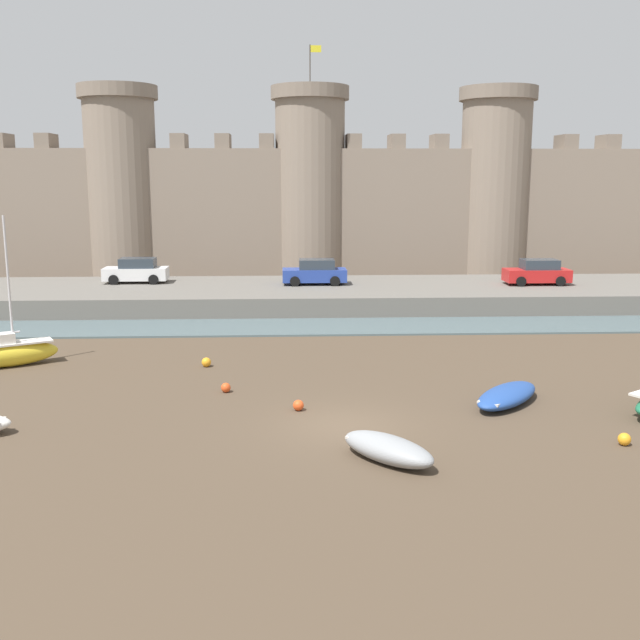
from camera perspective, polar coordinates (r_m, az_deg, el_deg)
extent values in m
plane|color=#4C3D2D|center=(25.08, 1.84, -8.07)|extent=(160.00, 160.00, 0.00)
cube|color=slate|center=(40.73, 0.11, -0.51)|extent=(80.00, 4.50, 0.10)
cube|color=#666059|center=(47.76, -0.29, 1.89)|extent=(69.86, 10.00, 1.23)
cube|color=gray|center=(59.01, -0.74, 7.98)|extent=(57.86, 2.80, 10.13)
cylinder|color=gray|center=(60.25, -14.82, 9.42)|extent=(5.31, 5.31, 13.77)
cylinder|color=#796B5D|center=(60.54, -15.18, 16.41)|extent=(5.95, 5.95, 1.00)
cylinder|color=gray|center=(58.94, -0.75, 9.75)|extent=(5.31, 5.31, 13.77)
cylinder|color=#796B5D|center=(59.24, -0.77, 16.91)|extent=(5.95, 5.95, 1.00)
cylinder|color=#4C4742|center=(59.48, -0.77, 18.82)|extent=(0.10, 0.10, 3.00)
cube|color=yellow|center=(59.67, -0.31, 19.96)|extent=(0.80, 0.04, 0.50)
cylinder|color=gray|center=(61.13, 13.13, 9.51)|extent=(5.31, 5.31, 13.77)
cylinder|color=#796B5D|center=(61.42, 13.44, 16.41)|extent=(5.95, 5.95, 1.00)
cube|color=gray|center=(62.73, -23.09, 12.44)|extent=(1.10, 2.52, 1.10)
cube|color=gray|center=(61.68, -20.12, 12.68)|extent=(1.10, 2.52, 1.10)
cube|color=gray|center=(59.51, -10.67, 13.23)|extent=(1.10, 2.52, 1.10)
cube|color=gray|center=(59.15, -7.39, 13.34)|extent=(1.10, 2.52, 1.10)
cube|color=gray|center=(58.97, -4.08, 13.41)|extent=(1.10, 2.52, 1.10)
cube|color=gray|center=(59.18, 2.56, 13.42)|extent=(1.10, 2.52, 1.10)
cube|color=gray|center=(59.56, 5.83, 13.36)|extent=(1.10, 2.52, 1.10)
cube|color=gray|center=(60.13, 9.06, 13.26)|extent=(1.10, 2.52, 1.10)
cube|color=gray|center=(62.86, 18.24, 12.75)|extent=(1.10, 2.52, 1.10)
cube|color=gray|center=(64.09, 21.09, 12.53)|extent=(1.10, 2.52, 1.10)
ellipsoid|color=gray|center=(22.07, 5.19, -9.76)|extent=(3.07, 3.20, 0.77)
ellipsoid|color=silver|center=(22.05, 5.20, -9.61)|extent=(2.48, 2.59, 0.42)
cube|color=beige|center=(21.90, 5.69, -9.67)|extent=(0.91, 0.85, 0.06)
cube|color=beige|center=(22.81, 2.77, -8.81)|extent=(0.69, 0.66, 0.08)
ellipsoid|color=yellow|center=(35.13, -22.60, -2.45)|extent=(4.11, 2.86, 1.05)
cube|color=silver|center=(35.03, -22.66, -1.68)|extent=(3.60, 2.49, 0.08)
cube|color=silver|center=(34.94, -23.19, -1.32)|extent=(1.33, 1.15, 0.44)
cylinder|color=silver|center=(34.60, -22.66, 2.85)|extent=(0.10, 0.10, 5.47)
ellipsoid|color=#234793|center=(28.09, 14.06, -5.61)|extent=(3.59, 3.86, 0.64)
ellipsoid|color=blue|center=(28.07, 14.07, -5.49)|extent=(2.90, 3.13, 0.35)
cube|color=beige|center=(28.31, 14.31, -5.27)|extent=(1.05, 0.94, 0.06)
cube|color=beige|center=(26.75, 12.75, -6.21)|extent=(0.78, 0.72, 0.08)
sphere|color=#E04C1E|center=(28.95, -7.19, -5.13)|extent=(0.37, 0.37, 0.37)
sphere|color=#E04C1E|center=(26.57, -1.66, -6.51)|extent=(0.39, 0.39, 0.39)
sphere|color=orange|center=(25.10, 22.18, -8.41)|extent=(0.40, 0.40, 0.40)
sphere|color=orange|center=(32.82, -8.66, -3.20)|extent=(0.41, 0.41, 0.41)
cube|color=#263F99|center=(48.25, -0.43, 3.44)|extent=(4.11, 1.71, 0.80)
cube|color=#2D3842|center=(48.17, -0.25, 4.27)|extent=(2.26, 1.50, 0.64)
cylinder|color=black|center=(47.41, -1.92, 2.96)|extent=(0.64, 0.18, 0.64)
cylinder|color=black|center=(49.10, -1.95, 3.24)|extent=(0.64, 0.18, 0.64)
cylinder|color=black|center=(47.51, 1.15, 2.98)|extent=(0.64, 0.18, 0.64)
cylinder|color=black|center=(49.19, 1.01, 3.26)|extent=(0.64, 0.18, 0.64)
cube|color=silver|center=(50.42, -13.85, 3.45)|extent=(4.11, 1.71, 0.80)
cube|color=#2D3842|center=(50.30, -13.72, 4.24)|extent=(2.26, 1.50, 0.64)
cylinder|color=black|center=(49.89, -15.46, 2.97)|extent=(0.64, 0.18, 0.64)
cylinder|color=black|center=(51.54, -15.05, 3.24)|extent=(0.64, 0.18, 0.64)
cylinder|color=black|center=(49.39, -12.57, 3.03)|extent=(0.64, 0.18, 0.64)
cylinder|color=black|center=(51.05, -12.26, 3.29)|extent=(0.64, 0.18, 0.64)
cube|color=red|center=(50.16, 16.18, 3.30)|extent=(4.11, 1.71, 0.80)
cube|color=#2D3842|center=(50.12, 16.38, 4.09)|extent=(2.26, 1.50, 0.64)
cylinder|color=black|center=(48.99, 15.07, 2.85)|extent=(0.64, 0.18, 0.64)
cylinder|color=black|center=(50.60, 14.49, 3.13)|extent=(0.64, 0.18, 0.64)
cylinder|color=black|center=(49.83, 17.86, 2.83)|extent=(0.64, 0.18, 0.64)
cylinder|color=black|center=(51.41, 17.20, 3.10)|extent=(0.64, 0.18, 0.64)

